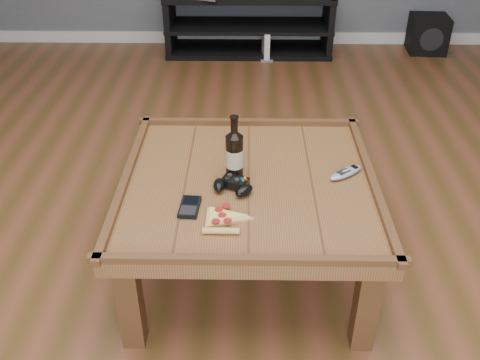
{
  "coord_description": "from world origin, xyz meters",
  "views": [
    {
      "loc": [
        -0.01,
        -1.77,
        1.6
      ],
      "look_at": [
        -0.03,
        -0.11,
        0.52
      ],
      "focal_mm": 40.0,
      "sensor_mm": 36.0,
      "label": 1
    }
  ],
  "objects_px": {
    "coffee_table": "(249,193)",
    "game_controller": "(233,186)",
    "media_console": "(249,24)",
    "beer_bottle": "(234,154)",
    "subwoofer": "(428,34)",
    "smartphone": "(190,207)",
    "remote_control": "(346,173)",
    "pizza_slice": "(222,219)",
    "game_console": "(266,47)"
  },
  "relations": [
    {
      "from": "beer_bottle",
      "to": "game_controller",
      "type": "height_order",
      "value": "beer_bottle"
    },
    {
      "from": "smartphone",
      "to": "game_controller",
      "type": "bearing_deg",
      "value": 42.38
    },
    {
      "from": "pizza_slice",
      "to": "subwoofer",
      "type": "bearing_deg",
      "value": 62.23
    },
    {
      "from": "game_console",
      "to": "coffee_table",
      "type": "bearing_deg",
      "value": -100.48
    },
    {
      "from": "pizza_slice",
      "to": "smartphone",
      "type": "xyz_separation_m",
      "value": [
        -0.12,
        0.07,
        0.0
      ]
    },
    {
      "from": "remote_control",
      "to": "coffee_table",
      "type": "bearing_deg",
      "value": -120.91
    },
    {
      "from": "pizza_slice",
      "to": "smartphone",
      "type": "height_order",
      "value": "pizza_slice"
    },
    {
      "from": "media_console",
      "to": "remote_control",
      "type": "height_order",
      "value": "media_console"
    },
    {
      "from": "game_controller",
      "to": "subwoofer",
      "type": "height_order",
      "value": "game_controller"
    },
    {
      "from": "pizza_slice",
      "to": "game_controller",
      "type": "bearing_deg",
      "value": 80.47
    },
    {
      "from": "pizza_slice",
      "to": "game_console",
      "type": "height_order",
      "value": "pizza_slice"
    },
    {
      "from": "beer_bottle",
      "to": "game_console",
      "type": "xyz_separation_m",
      "value": [
        0.2,
        2.57,
        -0.45
      ]
    },
    {
      "from": "beer_bottle",
      "to": "game_controller",
      "type": "bearing_deg",
      "value": -92.3
    },
    {
      "from": "pizza_slice",
      "to": "subwoofer",
      "type": "distance_m",
      "value": 3.49
    },
    {
      "from": "subwoofer",
      "to": "game_console",
      "type": "relative_size",
      "value": 1.43
    },
    {
      "from": "coffee_table",
      "to": "subwoofer",
      "type": "distance_m",
      "value": 3.21
    },
    {
      "from": "pizza_slice",
      "to": "subwoofer",
      "type": "relative_size",
      "value": 0.7
    },
    {
      "from": "coffee_table",
      "to": "game_controller",
      "type": "relative_size",
      "value": 6.27
    },
    {
      "from": "coffee_table",
      "to": "remote_control",
      "type": "xyz_separation_m",
      "value": [
        0.39,
        0.04,
        0.07
      ]
    },
    {
      "from": "remote_control",
      "to": "game_console",
      "type": "bearing_deg",
      "value": 148.32
    },
    {
      "from": "remote_control",
      "to": "subwoofer",
      "type": "distance_m",
      "value": 3.0
    },
    {
      "from": "media_console",
      "to": "subwoofer",
      "type": "xyz_separation_m",
      "value": [
        1.55,
        0.05,
        -0.09
      ]
    },
    {
      "from": "game_controller",
      "to": "subwoofer",
      "type": "relative_size",
      "value": 0.5
    },
    {
      "from": "game_controller",
      "to": "smartphone",
      "type": "height_order",
      "value": "game_controller"
    },
    {
      "from": "beer_bottle",
      "to": "pizza_slice",
      "type": "distance_m",
      "value": 0.31
    },
    {
      "from": "coffee_table",
      "to": "smartphone",
      "type": "relative_size",
      "value": 7.71
    },
    {
      "from": "media_console",
      "to": "subwoofer",
      "type": "relative_size",
      "value": 4.29
    },
    {
      "from": "media_console",
      "to": "subwoofer",
      "type": "height_order",
      "value": "media_console"
    },
    {
      "from": "smartphone",
      "to": "subwoofer",
      "type": "xyz_separation_m",
      "value": [
        1.76,
        2.99,
        -0.31
      ]
    },
    {
      "from": "remote_control",
      "to": "smartphone",
      "type": "bearing_deg",
      "value": -105.82
    },
    {
      "from": "media_console",
      "to": "game_controller",
      "type": "relative_size",
      "value": 8.52
    },
    {
      "from": "beer_bottle",
      "to": "smartphone",
      "type": "height_order",
      "value": "beer_bottle"
    },
    {
      "from": "media_console",
      "to": "smartphone",
      "type": "relative_size",
      "value": 10.48
    },
    {
      "from": "remote_control",
      "to": "beer_bottle",
      "type": "bearing_deg",
      "value": -124.43
    },
    {
      "from": "beer_bottle",
      "to": "media_console",
      "type": "bearing_deg",
      "value": 88.81
    },
    {
      "from": "coffee_table",
      "to": "beer_bottle",
      "type": "relative_size",
      "value": 3.82
    },
    {
      "from": "remote_control",
      "to": "media_console",
      "type": "bearing_deg",
      "value": 150.94
    },
    {
      "from": "media_console",
      "to": "remote_control",
      "type": "distance_m",
      "value": 2.74
    },
    {
      "from": "coffee_table",
      "to": "subwoofer",
      "type": "height_order",
      "value": "coffee_table"
    },
    {
      "from": "beer_bottle",
      "to": "subwoofer",
      "type": "distance_m",
      "value": 3.23
    },
    {
      "from": "smartphone",
      "to": "remote_control",
      "type": "height_order",
      "value": "remote_control"
    },
    {
      "from": "media_console",
      "to": "pizza_slice",
      "type": "xyz_separation_m",
      "value": [
        -0.09,
        -3.02,
        0.21
      ]
    },
    {
      "from": "media_console",
      "to": "beer_bottle",
      "type": "distance_m",
      "value": 2.75
    },
    {
      "from": "game_controller",
      "to": "subwoofer",
      "type": "distance_m",
      "value": 3.3
    },
    {
      "from": "coffee_table",
      "to": "remote_control",
      "type": "distance_m",
      "value": 0.4
    },
    {
      "from": "media_console",
      "to": "smartphone",
      "type": "distance_m",
      "value": 2.96
    },
    {
      "from": "coffee_table",
      "to": "game_controller",
      "type": "height_order",
      "value": "game_controller"
    },
    {
      "from": "beer_bottle",
      "to": "subwoofer",
      "type": "bearing_deg",
      "value": 60.03
    },
    {
      "from": "subwoofer",
      "to": "smartphone",
      "type": "bearing_deg",
      "value": -116.68
    },
    {
      "from": "coffee_table",
      "to": "game_console",
      "type": "relative_size",
      "value": 4.51
    }
  ]
}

